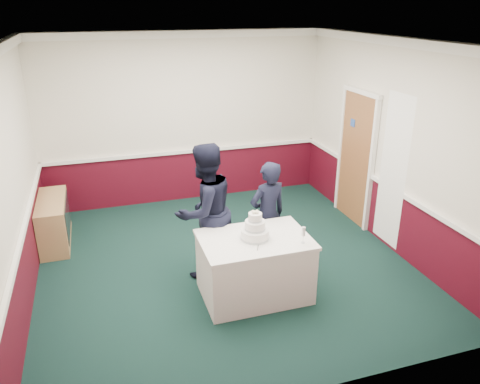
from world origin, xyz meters
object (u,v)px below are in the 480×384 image
object	(u,v)px
wedding_cake	(255,230)
person_man	(205,211)
champagne_flute	(303,232)
person_woman	(268,215)
cake_table	(255,266)
cake_knife	(258,246)
sideboard	(54,221)

from	to	relation	value
wedding_cake	person_man	world-z (taller)	person_man
champagne_flute	person_man	xyz separation A→B (m)	(-0.94, 0.98, -0.02)
person_man	person_woman	world-z (taller)	person_man
cake_table	cake_knife	world-z (taller)	cake_knife
wedding_cake	champagne_flute	world-z (taller)	wedding_cake
wedding_cake	champagne_flute	bearing A→B (deg)	-29.25
cake_table	wedding_cake	size ratio (longest dim) A/B	3.63
cake_table	person_man	distance (m)	0.97
cake_table	person_woman	distance (m)	0.82
sideboard	wedding_cake	bearing A→B (deg)	-42.32
sideboard	champagne_flute	distance (m)	3.89
person_woman	wedding_cake	bearing A→B (deg)	44.12
cake_table	person_woman	xyz separation A→B (m)	(0.40, 0.62, 0.36)
cake_knife	person_woman	size ratio (longest dim) A/B	0.15
cake_knife	wedding_cake	bearing A→B (deg)	105.82
champagne_flute	cake_table	bearing A→B (deg)	150.75
cake_knife	champagne_flute	xyz separation A→B (m)	(0.53, -0.08, 0.14)
sideboard	champagne_flute	xyz separation A→B (m)	(2.93, -2.49, 0.58)
person_man	cake_table	bearing A→B (deg)	96.62
sideboard	cake_knife	distance (m)	3.43
cake_knife	person_man	distance (m)	0.99
champagne_flute	wedding_cake	bearing A→B (deg)	150.75
cake_table	person_man	size ratio (longest dim) A/B	0.73
cake_table	champagne_flute	xyz separation A→B (m)	(0.50, -0.28, 0.53)
cake_table	cake_knife	bearing A→B (deg)	-98.53
wedding_cake	cake_knife	xyz separation A→B (m)	(-0.03, -0.20, -0.11)
person_man	person_woman	xyz separation A→B (m)	(0.84, -0.07, -0.15)
champagne_flute	sideboard	bearing A→B (deg)	139.61
wedding_cake	person_woman	bearing A→B (deg)	57.29
wedding_cake	person_man	xyz separation A→B (m)	(-0.44, 0.70, 0.01)
sideboard	person_man	world-z (taller)	person_man
sideboard	cake_table	bearing A→B (deg)	-42.32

